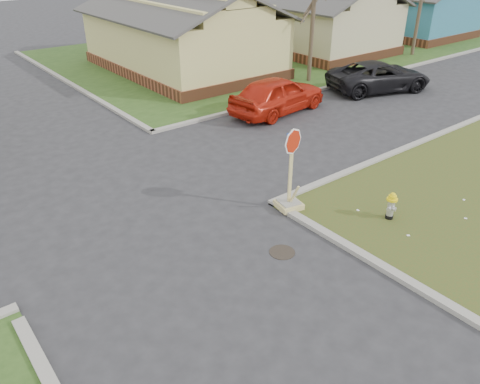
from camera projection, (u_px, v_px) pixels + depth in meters
ground at (196, 277)px, 10.66m from camera, size 120.00×120.00×0.00m
verge_far_right at (309, 41)px, 35.03m from camera, size 37.00×19.00×0.05m
curbs at (105, 194)px, 14.11m from camera, size 80.00×40.00×0.12m
manhole at (282, 252)px, 11.50m from camera, size 0.64×0.64×0.01m
side_house_yellow at (181, 31)px, 26.45m from camera, size 7.60×11.60×4.70m
side_house_tan at (306, 15)px, 31.87m from camera, size 7.60×11.60×4.70m
side_house_teal at (395, 4)px, 37.30m from camera, size 7.60×11.60×4.70m
tree_mid_right at (311, 40)px, 24.28m from camera, size 0.22×0.22×4.20m
tree_far_right at (418, 16)px, 29.78m from camera, size 0.22×0.22×4.76m
fire_hydrant at (391, 204)px, 12.62m from camera, size 0.29×0.29×0.79m
stop_sign at (290, 191)px, 13.09m from camera, size 0.68×0.66×2.39m
red_sedan at (278, 94)px, 20.39m from camera, size 4.96×2.46×1.63m
dark_pickup at (379, 76)px, 23.43m from camera, size 5.73×3.95×1.45m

